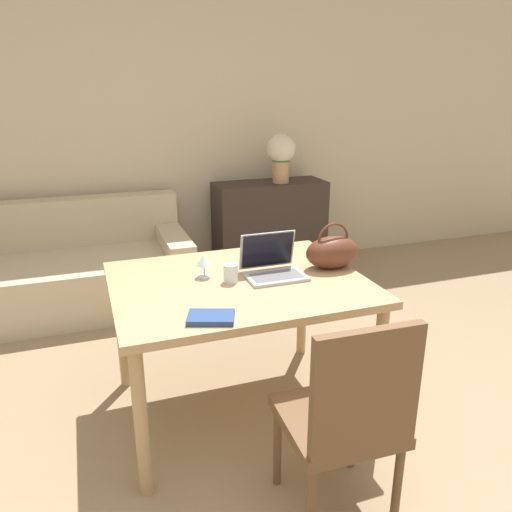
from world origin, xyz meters
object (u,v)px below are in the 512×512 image
Objects in this scene: laptop at (272,264)px; wine_glass at (204,262)px; couch at (63,274)px; drinking_glass at (231,273)px; handbag at (333,252)px; flower_vase at (281,154)px; chair at (347,415)px.

wine_glass is at bearing 166.48° from laptop.
laptop is at bearing -57.63° from couch.
laptop is 3.24× the size of drinking_glass.
wine_glass is 0.70m from handbag.
wine_glass is at bearing -65.31° from couch.
handbag is 1.97m from flower_vase.
wine_glass reaches higher than drinking_glass.
wine_glass is 0.39× the size of handbag.
drinking_glass is at bearing 105.68° from chair.
wine_glass is at bearing 133.75° from drinking_glass.
chair is 3.09× the size of laptop.
handbag reaches higher than laptop.
handbag reaches higher than chair.
wine_glass is 0.27× the size of flower_vase.
handbag is 0.70× the size of flower_vase.
chair is 2.96m from flower_vase.
couch is 2.12m from flower_vase.
couch is 1.93m from wine_glass.
handbag is at bearing -1.80° from laptop.
flower_vase reaches higher than laptop.
wine_glass is at bearing 172.30° from handbag.
flower_vase reaches higher than handbag.
flower_vase reaches higher than chair.
handbag reaches higher than drinking_glass.
chair is 7.84× the size of wine_glass.
flower_vase reaches higher than couch.
flower_vase is (1.05, 1.91, 0.32)m from drinking_glass.
handbag reaches higher than couch.
laptop is (1.11, -1.76, 0.55)m from couch.
wine_glass is at bearing 110.14° from chair.
flower_vase is at bearing 3.79° from couch.
handbag reaches higher than wine_glass.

